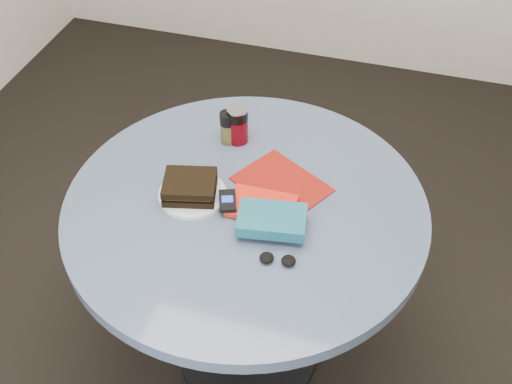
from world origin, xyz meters
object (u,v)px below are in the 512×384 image
(pepper_grinder, at_px, (228,127))
(red_book, at_px, (262,206))
(magazine, at_px, (281,184))
(headphones, at_px, (278,259))
(mp3_player, at_px, (227,201))
(novel, at_px, (272,220))
(plate, at_px, (192,195))
(table, at_px, (246,243))
(soda_can, at_px, (238,125))
(sandwich, at_px, (190,187))

(pepper_grinder, height_order, red_book, pepper_grinder)
(magazine, bearing_deg, headphones, -47.25)
(magazine, xyz_separation_m, mp3_player, (-0.12, -0.13, 0.02))
(magazine, height_order, novel, novel)
(plate, bearing_deg, table, 6.01)
(pepper_grinder, relative_size, red_book, 0.59)
(magazine, height_order, headphones, headphones)
(red_book, distance_m, novel, 0.08)
(soda_can, bearing_deg, table, -68.08)
(red_book, bearing_deg, headphones, -63.10)
(table, xyz_separation_m, mp3_player, (-0.04, -0.03, 0.19))
(table, relative_size, headphones, 10.47)
(pepper_grinder, xyz_separation_m, magazine, (0.20, -0.14, -0.05))
(sandwich, bearing_deg, headphones, -28.65)
(table, distance_m, sandwich, 0.25)
(magazine, bearing_deg, plate, -123.08)
(plate, xyz_separation_m, sandwich, (-0.00, -0.00, 0.03))
(plate, distance_m, novel, 0.25)
(sandwich, relative_size, headphones, 1.73)
(soda_can, relative_size, red_book, 0.67)
(plate, height_order, pepper_grinder, pepper_grinder)
(sandwich, height_order, pepper_grinder, pepper_grinder)
(soda_can, xyz_separation_m, novel, (0.20, -0.33, -0.02))
(red_book, relative_size, mp3_player, 1.99)
(sandwich, xyz_separation_m, soda_can, (0.05, 0.27, 0.02))
(table, bearing_deg, mp3_player, -143.53)
(table, bearing_deg, pepper_grinder, 118.31)
(novel, bearing_deg, red_book, 115.87)
(table, distance_m, headphones, 0.28)
(plate, distance_m, headphones, 0.33)
(table, xyz_separation_m, soda_can, (-0.10, 0.25, 0.22))
(sandwich, relative_size, red_book, 0.92)
(soda_can, bearing_deg, novel, -59.05)
(sandwich, distance_m, mp3_player, 0.11)
(soda_can, relative_size, pepper_grinder, 1.13)
(sandwich, bearing_deg, pepper_grinder, 84.72)
(plate, height_order, red_book, red_book)
(novel, height_order, mp3_player, novel)
(table, xyz_separation_m, red_book, (0.05, -0.01, 0.18))
(headphones, bearing_deg, mp3_player, 140.66)
(soda_can, bearing_deg, magazine, -41.04)
(magazine, bearing_deg, novel, -53.72)
(magazine, distance_m, red_book, 0.11)
(table, height_order, sandwich, sandwich)
(pepper_grinder, height_order, magazine, pepper_grinder)
(table, relative_size, magazine, 4.10)
(plate, height_order, sandwich, sandwich)
(plate, distance_m, pepper_grinder, 0.26)
(plate, relative_size, red_book, 1.06)
(table, relative_size, sandwich, 6.06)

